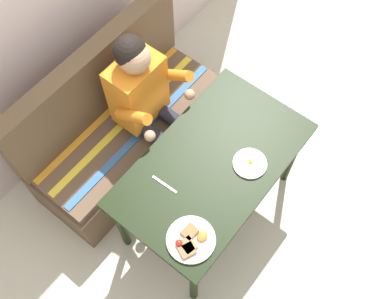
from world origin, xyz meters
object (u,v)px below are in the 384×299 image
Objects in this scene: table at (212,169)px; couch at (123,128)px; plate_eggs at (250,163)px; plate_breakfast at (190,240)px; fork at (165,184)px; person at (147,98)px.

couch is (0.00, 0.76, -0.32)m from table.
plate_eggs is (0.13, -0.17, 0.09)m from table.
plate_eggs is (0.13, -0.94, 0.41)m from couch.
table is at bearing 22.98° from plate_breakfast.
plate_breakfast is (-0.44, -0.19, 0.10)m from table.
fork is at bearing 62.43° from plate_breakfast.
table is at bearing -90.00° from couch.
plate_eggs reaches higher than table.
table is at bearing -27.14° from fork.
table is 0.32m from fork.
table is 0.49m from plate_breakfast.
table is at bearing 126.21° from plate_eggs.
plate_breakfast is 0.36m from fork.
plate_eggs is 0.50m from fork.
couch is at bearing 97.69° from plate_eggs.
plate_breakfast reaches higher than fork.
couch is at bearing 120.35° from person.
plate_breakfast is 1.34× the size of plate_eggs.
plate_breakfast is at bearing -178.62° from plate_eggs.
person reaches higher than table.
fork is at bearing -129.35° from person.
person is at bearing -59.65° from couch.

